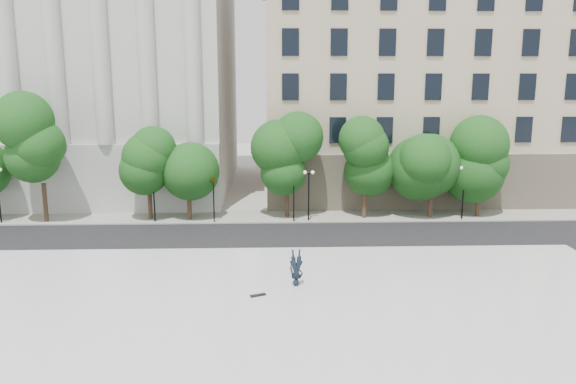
% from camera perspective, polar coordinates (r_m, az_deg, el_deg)
% --- Properties ---
extents(ground, '(160.00, 160.00, 0.00)m').
position_cam_1_polar(ground, '(24.31, -7.22, -16.41)').
color(ground, '#B3B0A9').
rests_on(ground, ground).
extents(plaza, '(44.00, 22.00, 0.45)m').
position_cam_1_polar(plaza, '(26.90, -6.65, -13.02)').
color(plaza, silver).
rests_on(plaza, ground).
extents(street, '(60.00, 8.00, 0.02)m').
position_cam_1_polar(street, '(41.06, -4.96, -4.64)').
color(street, black).
rests_on(street, ground).
extents(far_sidewalk, '(60.00, 4.00, 0.12)m').
position_cam_1_polar(far_sidewalk, '(46.84, -4.58, -2.57)').
color(far_sidewalk, '#A29F95').
rests_on(far_sidewalk, ground).
extents(building_west, '(31.50, 27.65, 25.60)m').
position_cam_1_polar(building_west, '(63.02, -20.14, 12.12)').
color(building_west, '#B8B8B3').
rests_on(building_west, ground).
extents(building_east, '(36.00, 26.15, 23.00)m').
position_cam_1_polar(building_east, '(62.90, 14.78, 10.84)').
color(building_east, '#BDAB90').
rests_on(building_east, ground).
extents(traffic_light_west, '(0.96, 1.87, 4.24)m').
position_cam_1_polar(traffic_light_west, '(44.59, -7.62, 1.50)').
color(traffic_light_west, black).
rests_on(traffic_light_west, ground).
extents(traffic_light_east, '(0.53, 1.68, 4.16)m').
position_cam_1_polar(traffic_light_east, '(44.42, 0.60, 1.45)').
color(traffic_light_east, black).
rests_on(traffic_light_east, ground).
extents(person_lying, '(0.74, 2.00, 0.54)m').
position_cam_1_polar(person_lying, '(30.41, 0.86, -8.99)').
color(person_lying, black).
rests_on(person_lying, plaza).
extents(skateboard, '(0.83, 0.51, 0.08)m').
position_cam_1_polar(skateboard, '(29.13, -3.07, -10.43)').
color(skateboard, black).
rests_on(skateboard, plaza).
extents(street_trees, '(45.30, 4.92, 7.98)m').
position_cam_1_polar(street_trees, '(45.25, -2.70, 3.48)').
color(street_trees, '#382619').
rests_on(street_trees, ground).
extents(lamp_posts, '(37.95, 0.28, 4.53)m').
position_cam_1_polar(lamp_posts, '(44.89, -5.66, 0.62)').
color(lamp_posts, black).
rests_on(lamp_posts, ground).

